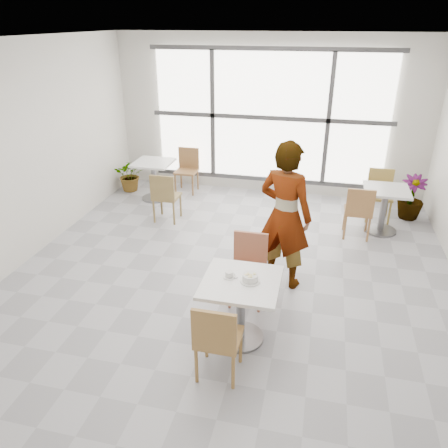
% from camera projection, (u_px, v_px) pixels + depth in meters
% --- Properties ---
extents(floor, '(7.00, 7.00, 0.00)m').
position_uv_depth(floor, '(229.00, 282.00, 5.80)').
color(floor, '#9E9EA5').
rests_on(floor, ground).
extents(ceiling, '(7.00, 7.00, 0.00)m').
position_uv_depth(ceiling, '(231.00, 40.00, 4.51)').
color(ceiling, white).
rests_on(ceiling, ground).
extents(wall_back, '(6.00, 0.00, 6.00)m').
position_uv_depth(wall_back, '(270.00, 117.00, 8.23)').
color(wall_back, silver).
rests_on(wall_back, ground).
extents(wall_front, '(6.00, 0.00, 6.00)m').
position_uv_depth(wall_front, '(72.00, 409.00, 2.08)').
color(wall_front, silver).
rests_on(wall_front, ground).
extents(wall_left, '(0.00, 7.00, 7.00)m').
position_uv_depth(wall_left, '(12.00, 159.00, 5.77)').
color(wall_left, silver).
rests_on(wall_left, ground).
extents(window, '(4.60, 0.07, 2.52)m').
position_uv_depth(window, '(269.00, 118.00, 8.17)').
color(window, white).
rests_on(window, ground).
extents(main_table, '(0.80, 0.80, 0.75)m').
position_uv_depth(main_table, '(241.00, 299.00, 4.56)').
color(main_table, white).
rests_on(main_table, ground).
extents(chair_near, '(0.42, 0.42, 0.87)m').
position_uv_depth(chair_near, '(217.00, 337.00, 4.04)').
color(chair_near, '#A1753F').
rests_on(chair_near, ground).
extents(chair_far, '(0.42, 0.42, 0.87)m').
position_uv_depth(chair_far, '(249.00, 263.00, 5.26)').
color(chair_far, '#A55E43').
rests_on(chair_far, ground).
extents(oatmeal_bowl, '(0.21, 0.21, 0.10)m').
position_uv_depth(oatmeal_bowl, '(250.00, 278.00, 4.42)').
color(oatmeal_bowl, silver).
rests_on(oatmeal_bowl, main_table).
extents(coffee_cup, '(0.16, 0.13, 0.07)m').
position_uv_depth(coffee_cup, '(229.00, 275.00, 4.51)').
color(coffee_cup, silver).
rests_on(coffee_cup, main_table).
extents(person, '(0.82, 0.68, 1.93)m').
position_uv_depth(person, '(285.00, 216.00, 5.40)').
color(person, black).
rests_on(person, ground).
extents(bg_table_left, '(0.70, 0.70, 0.75)m').
position_uv_depth(bg_table_left, '(154.00, 175.00, 8.26)').
color(bg_table_left, white).
rests_on(bg_table_left, ground).
extents(bg_table_right, '(0.70, 0.70, 0.75)m').
position_uv_depth(bg_table_right, '(384.00, 204.00, 6.97)').
color(bg_table_right, silver).
rests_on(bg_table_right, ground).
extents(bg_chair_left_near, '(0.42, 0.42, 0.87)m').
position_uv_depth(bg_chair_left_near, '(165.00, 194.00, 7.31)').
color(bg_chair_left_near, olive).
rests_on(bg_chair_left_near, ground).
extents(bg_chair_left_far, '(0.42, 0.42, 0.87)m').
position_uv_depth(bg_chair_left_far, '(187.00, 167.00, 8.67)').
color(bg_chair_left_far, olive).
rests_on(bg_chair_left_far, ground).
extents(bg_chair_right_near, '(0.42, 0.42, 0.87)m').
position_uv_depth(bg_chair_right_near, '(359.00, 209.00, 6.75)').
color(bg_chair_right_near, '#9C6B3D').
rests_on(bg_chair_right_near, ground).
extents(bg_chair_right_far, '(0.42, 0.42, 0.87)m').
position_uv_depth(bg_chair_right_far, '(380.00, 191.00, 7.46)').
color(bg_chair_right_far, '#A2843D').
rests_on(bg_chair_right_far, ground).
extents(plant_left, '(0.76, 0.72, 0.67)m').
position_uv_depth(plant_left, '(131.00, 175.00, 8.74)').
color(plant_left, '#577A42').
rests_on(plant_left, ground).
extents(plant_right, '(0.51, 0.51, 0.78)m').
position_uv_depth(plant_right, '(411.00, 197.00, 7.49)').
color(plant_right, '#5C8543').
rests_on(plant_right, ground).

